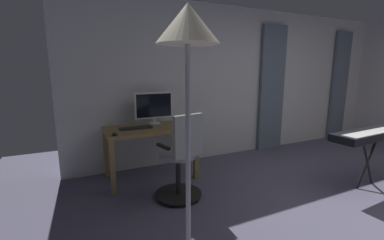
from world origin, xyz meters
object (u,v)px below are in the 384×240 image
Objects in this scene: office_chair at (181,160)px; cell_phone_by_monitor at (182,123)px; computer_mouse at (115,134)px; floor_lamp at (188,52)px; computer_keyboard at (136,128)px; piano_keyboard at (371,135)px; desk at (150,135)px; computer_monitor at (154,106)px.

office_chair is 0.91m from cell_phone_by_monitor.
computer_mouse is 0.05× the size of floor_lamp.
cell_phone_by_monitor is (-0.69, -0.04, -0.01)m from computer_keyboard.
office_chair is 7.21× the size of cell_phone_by_monitor.
piano_keyboard is at bearing 151.04° from computer_keyboard.
computer_keyboard is 3.04m from piano_keyboard.
desk is 0.94× the size of piano_keyboard.
computer_monitor is 0.47m from computer_keyboard.
desk is 2.84× the size of computer_keyboard.
piano_keyboard is (-2.66, 1.47, -0.05)m from computer_keyboard.
floor_lamp is at bearing -123.53° from office_chair.
cell_phone_by_monitor is at bearing -40.30° from piano_keyboard.
office_chair is at bearing 100.56° from desk.
computer_keyboard is at bearing -94.65° from floor_lamp.
computer_monitor is at bearing -142.87° from computer_mouse.
piano_keyboard is (-2.33, 0.72, 0.21)m from office_chair.
computer_mouse is at bearing -25.07° from piano_keyboard.
computer_monitor is 3.92× the size of cell_phone_by_monitor.
computer_monitor is 2.41m from floor_lamp.
office_chair is 1.84× the size of computer_monitor.
computer_monitor is 0.44× the size of piano_keyboard.
office_chair is at bearing 49.62° from cell_phone_by_monitor.
cell_phone_by_monitor is at bearing -176.63° from desk.
computer_mouse is at bearing 27.48° from desk.
computer_mouse is at bearing -85.09° from floor_lamp.
computer_mouse is at bearing 37.13° from computer_monitor.
floor_lamp reaches higher than piano_keyboard.
office_chair is 10.38× the size of computer_mouse.
desk is at bearing -33.86° from piano_keyboard.
desk is 1.16× the size of office_chair.
desk is at bearing -152.52° from computer_mouse.
computer_monitor is at bearing -45.17° from cell_phone_by_monitor.
computer_monitor is (-0.14, -0.22, 0.36)m from desk.
cell_phone_by_monitor is at bearing 151.44° from computer_monitor.
floor_lamp is at bearing 51.14° from cell_phone_by_monitor.
computer_keyboard is (0.34, -0.75, 0.26)m from office_chair.
cell_phone_by_monitor is at bearing -163.63° from computer_mouse.
floor_lamp is (0.49, 2.28, 0.61)m from computer_monitor.
computer_monitor reaches higher than office_chair.
desk is 2.14× the size of computer_monitor.
computer_keyboard is 4.26× the size of computer_mouse.
desk is 12.08× the size of computer_mouse.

